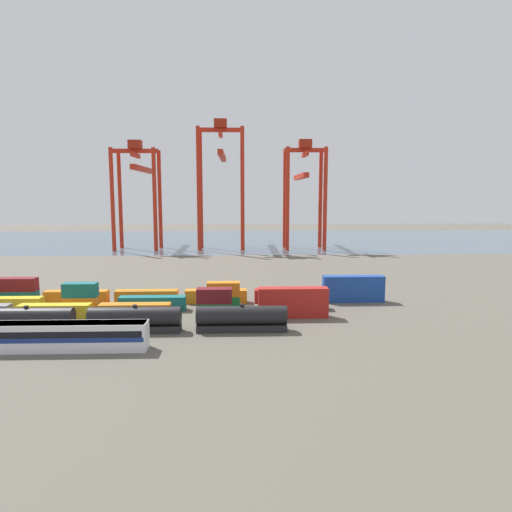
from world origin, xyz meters
TOP-DOWN VIEW (x-y plane):
  - ground_plane at (0.00, 40.00)m, footprint 420.00×420.00m
  - harbour_water at (0.00, 131.77)m, footprint 400.00×110.00m
  - freight_tank_row at (-9.02, -14.21)m, footprint 63.64×2.87m
  - shipping_container_1 at (-16.21, -6.20)m, footprint 12.10×2.44m
  - shipping_container_2 at (-2.57, -6.20)m, footprint 12.10×2.44m
  - shipping_container_3 at (11.07, -6.20)m, footprint 6.04×2.44m
  - shipping_container_4 at (11.07, -6.20)m, footprint 6.04×2.44m
  - shipping_container_5 at (24.70, -6.20)m, footprint 12.10×2.44m
  - shipping_container_6 at (24.70, -6.20)m, footprint 12.10×2.44m
  - shipping_container_9 at (-26.79, -0.57)m, footprint 12.10×2.44m
  - shipping_container_10 at (-13.72, -0.57)m, footprint 6.04×2.44m
  - shipping_container_11 at (-13.72, -0.57)m, footprint 6.04×2.44m
  - shipping_container_12 at (-0.64, -0.57)m, footprint 12.10×2.44m
  - shipping_container_13 at (12.43, -0.57)m, footprint 6.04×2.44m
  - shipping_container_14 at (12.43, -0.57)m, footprint 6.04×2.44m
  - shipping_container_15 at (25.51, -0.57)m, footprint 12.10×2.44m
  - shipping_container_16 at (-30.08, 5.06)m, footprint 12.10×2.44m
  - shipping_container_17 at (-30.08, 5.06)m, footprint 12.10×2.44m
  - shipping_container_18 at (-16.46, 5.06)m, footprint 12.10×2.44m
  - shipping_container_19 at (-2.84, 5.06)m, footprint 12.10×2.44m
  - shipping_container_20 at (10.79, 5.06)m, footprint 12.10×2.44m
  - shipping_container_21 at (24.41, 5.06)m, footprint 12.10×2.44m
  - shipping_container_22 at (38.03, 5.06)m, footprint 12.10×2.44m
  - shipping_container_23 at (38.03, 5.06)m, footprint 12.10×2.44m
  - gantry_crane_west at (-24.22, 99.34)m, footprint 17.29×38.55m
  - gantry_crane_central at (8.22, 99.36)m, footprint 18.07×40.36m
  - gantry_crane_east at (40.65, 98.78)m, footprint 15.94×35.01m

SIDE VIEW (x-z plane):
  - ground_plane at x=0.00m, z-range 0.00..0.00m
  - harbour_water at x=0.00m, z-range 0.00..0.01m
  - shipping_container_1 at x=-16.21m, z-range 0.00..2.60m
  - shipping_container_2 at x=-2.57m, z-range 0.00..2.60m
  - shipping_container_3 at x=11.07m, z-range 0.00..2.60m
  - shipping_container_5 at x=24.70m, z-range 0.00..2.60m
  - shipping_container_9 at x=-26.79m, z-range 0.00..2.60m
  - shipping_container_10 at x=-13.72m, z-range 0.00..2.60m
  - shipping_container_12 at x=-0.64m, z-range 0.00..2.60m
  - shipping_container_13 at x=12.43m, z-range 0.00..2.60m
  - shipping_container_15 at x=25.51m, z-range 0.00..2.60m
  - shipping_container_16 at x=-30.08m, z-range 0.00..2.60m
  - shipping_container_18 at x=-16.46m, z-range 0.00..2.60m
  - shipping_container_19 at x=-2.84m, z-range 0.00..2.60m
  - shipping_container_20 at x=10.79m, z-range 0.00..2.60m
  - shipping_container_21 at x=24.41m, z-range 0.00..2.60m
  - shipping_container_22 at x=38.03m, z-range 0.00..2.60m
  - freight_tank_row at x=-9.02m, z-range -0.12..4.20m
  - shipping_container_4 at x=11.07m, z-range 2.60..5.20m
  - shipping_container_6 at x=24.70m, z-range 2.60..5.20m
  - shipping_container_11 at x=-13.72m, z-range 2.60..5.20m
  - shipping_container_14 at x=12.43m, z-range 2.60..5.20m
  - shipping_container_17 at x=-30.08m, z-range 2.60..5.20m
  - shipping_container_23 at x=38.03m, z-range 2.60..5.20m
  - gantry_crane_east at x=40.65m, z-range 4.21..46.35m
  - gantry_crane_west at x=-24.22m, z-range 5.15..46.79m
  - gantry_crane_central at x=8.22m, z-range 5.52..55.09m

